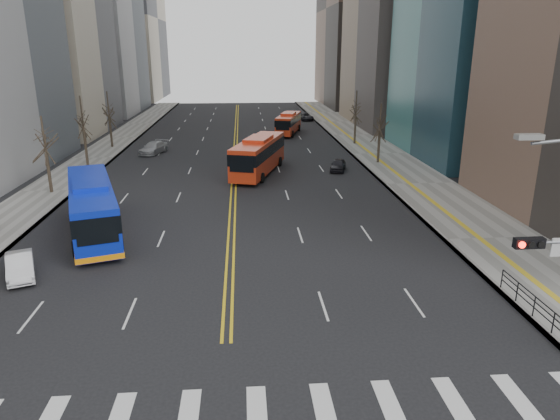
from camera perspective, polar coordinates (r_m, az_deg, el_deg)
name	(u,v)px	position (r m, az deg, el deg)	size (l,w,h in m)	color
sidewalk_right	(379,154)	(62.28, 11.25, 6.31)	(7.00, 130.00, 0.15)	slate
sidewalk_left	(93,158)	(62.49, -20.54, 5.56)	(5.00, 130.00, 0.15)	slate
centerline	(236,142)	(69.86, -5.08, 7.74)	(0.55, 100.00, 0.01)	gold
pedestrian_railing	(535,303)	(26.42, 27.08, -9.45)	(0.06, 6.06, 1.02)	black
street_trees	(157,130)	(49.56, -13.86, 8.91)	(35.20, 47.20, 7.60)	#33281F
blue_bus	(92,205)	(36.42, -20.68, 0.51)	(6.61, 13.12, 3.74)	#0D26C5
red_bus_near	(259,153)	(51.14, -2.46, 6.49)	(6.13, 12.14, 3.74)	red
red_bus_far	(289,122)	(76.51, 0.98, 10.03)	(4.86, 10.30, 3.21)	red
car_white	(20,266)	(31.36, -27.57, -5.68)	(1.36, 3.90, 1.28)	silver
car_dark_mid	(338,165)	(52.87, 6.65, 5.14)	(1.45, 3.62, 1.23)	black
car_silver	(154,148)	(63.46, -14.26, 6.91)	(2.00, 4.92, 1.43)	#A3A4A9
car_dark_far	(305,117)	(92.39, 2.93, 10.61)	(2.14, 4.63, 1.29)	black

